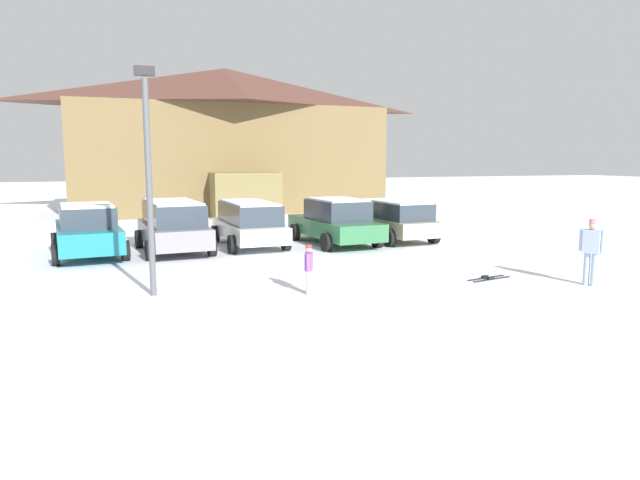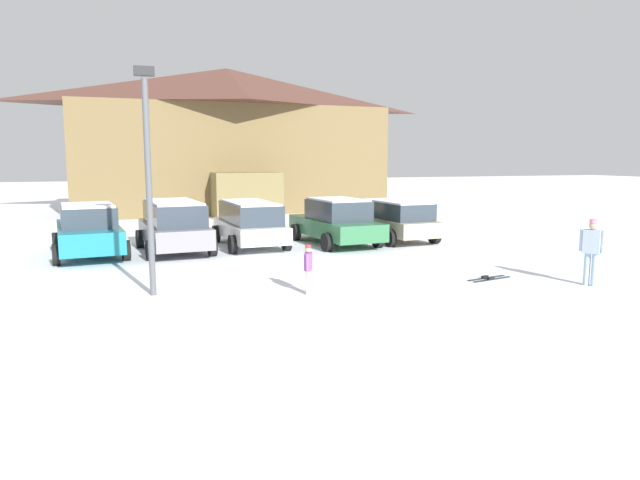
# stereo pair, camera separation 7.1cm
# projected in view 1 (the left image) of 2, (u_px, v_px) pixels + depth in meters

# --- Properties ---
(ground) EXTENTS (160.00, 160.00, 0.00)m
(ground) POSITION_uv_depth(u_px,v_px,m) (585.00, 367.00, 8.65)
(ground) COLOR white
(ski_lodge) EXTENTS (18.52, 9.98, 8.49)m
(ski_lodge) POSITION_uv_depth(u_px,v_px,m) (227.00, 139.00, 34.56)
(ski_lodge) COLOR brown
(ski_lodge) RESTS_ON ground
(parked_teal_hatchback) EXTENTS (2.53, 4.91, 1.70)m
(parked_teal_hatchback) POSITION_uv_depth(u_px,v_px,m) (88.00, 230.00, 18.38)
(parked_teal_hatchback) COLOR teal
(parked_teal_hatchback) RESTS_ON ground
(parked_grey_wagon) EXTENTS (2.42, 4.63, 1.74)m
(parked_grey_wagon) POSITION_uv_depth(u_px,v_px,m) (173.00, 225.00, 19.15)
(parked_grey_wagon) COLOR gray
(parked_grey_wagon) RESTS_ON ground
(parked_white_suv) EXTENTS (2.20, 4.68, 1.62)m
(parked_white_suv) POSITION_uv_depth(u_px,v_px,m) (249.00, 222.00, 20.39)
(parked_white_suv) COLOR white
(parked_white_suv) RESTS_ON ground
(parked_green_coupe) EXTENTS (2.47, 4.84, 1.70)m
(parked_green_coupe) POSITION_uv_depth(u_px,v_px,m) (335.00, 221.00, 20.93)
(parked_green_coupe) COLOR #306E43
(parked_green_coupe) RESTS_ON ground
(parked_beige_suv) EXTENTS (2.28, 4.19, 1.56)m
(parked_beige_suv) POSITION_uv_depth(u_px,v_px,m) (395.00, 219.00, 21.81)
(parked_beige_suv) COLOR tan
(parked_beige_suv) RESTS_ON ground
(skier_child_in_purple_jacket) EXTENTS (0.27, 0.40, 1.16)m
(skier_child_in_purple_jacket) POSITION_uv_depth(u_px,v_px,m) (309.00, 266.00, 13.22)
(skier_child_in_purple_jacket) COLOR #E8B4CB
(skier_child_in_purple_jacket) RESTS_ON ground
(skier_adult_in_blue_parka) EXTENTS (0.40, 0.56, 1.67)m
(skier_adult_in_blue_parka) POSITION_uv_depth(u_px,v_px,m) (592.00, 248.00, 14.08)
(skier_adult_in_blue_parka) COLOR #9BB6D1
(skier_adult_in_blue_parka) RESTS_ON ground
(pair_of_skis) EXTENTS (1.35, 0.55, 0.08)m
(pair_of_skis) POSITION_uv_depth(u_px,v_px,m) (489.00, 278.00, 14.97)
(pair_of_skis) COLOR #1E252D
(pair_of_skis) RESTS_ON ground
(lamp_post) EXTENTS (0.44, 0.24, 5.14)m
(lamp_post) POSITION_uv_depth(u_px,v_px,m) (148.00, 169.00, 12.79)
(lamp_post) COLOR #515459
(lamp_post) RESTS_ON ground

